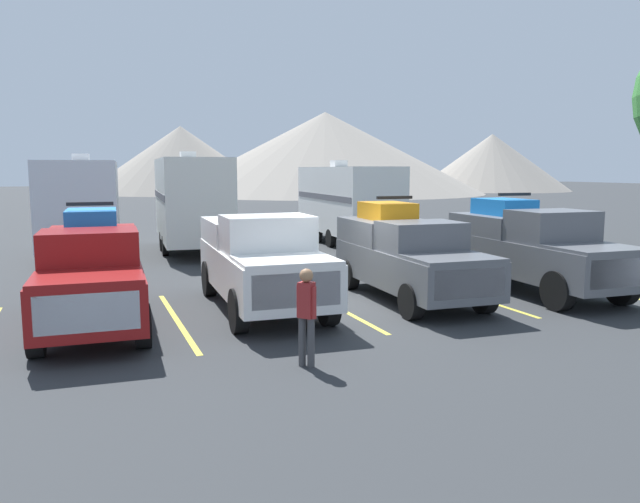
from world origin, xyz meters
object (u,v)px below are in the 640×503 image
Objects in this scene: pickup_truck_c at (407,254)px; person_a at (306,311)px; pickup_truck_b at (261,259)px; pickup_truck_a at (92,271)px; pickup_truck_d at (532,246)px; camper_trailer_a at (81,203)px; camper_trailer_c at (347,200)px; camper_trailer_b at (192,199)px.

pickup_truck_c reaches higher than person_a.
pickup_truck_b is at bearing 83.60° from person_a.
pickup_truck_d reaches higher than pickup_truck_a.
camper_trailer_c is (10.83, 0.23, -0.09)m from camper_trailer_a.
person_a is at bearing -96.40° from pickup_truck_b.
pickup_truck_b is 3.74m from pickup_truck_c.
pickup_truck_c is at bearing -106.37° from camper_trailer_c.
camper_trailer_c is (6.98, 10.75, 0.77)m from pickup_truck_b.
camper_trailer_a reaches higher than pickup_truck_a.
camper_trailer_a is at bearing 90.71° from pickup_truck_a.
pickup_truck_a is 0.73× the size of camper_trailer_a.
camper_trailer_c reaches higher than pickup_truck_b.
camper_trailer_a is at bearing 125.00° from pickup_truck_c.
camper_trailer_a is 0.97× the size of camper_trailer_b.
camper_trailer_b is at bearing 70.04° from pickup_truck_a.
pickup_truck_b is (3.72, 0.24, 0.02)m from pickup_truck_a.
pickup_truck_b is 7.35m from pickup_truck_d.
pickup_truck_d reaches higher than pickup_truck_c.
camper_trailer_b reaches higher than pickup_truck_b.
pickup_truck_c is 0.70× the size of camper_trailer_a.
camper_trailer_b reaches higher than pickup_truck_a.
pickup_truck_b is 12.84m from camper_trailer_c.
camper_trailer_c is at bearing 57.02° from pickup_truck_b.
person_a is (3.35, -15.05, -1.07)m from camper_trailer_a.
camper_trailer_c is (6.78, 0.21, -0.15)m from camper_trailer_b.
camper_trailer_a is at bearing 102.53° from person_a.
pickup_truck_c is 3.30× the size of person_a.
camper_trailer_c is at bearing 73.63° from pickup_truck_c.
camper_trailer_c reaches higher than pickup_truck_c.
pickup_truck_c reaches higher than pickup_truck_b.
pickup_truck_d is at bearing -88.30° from camper_trailer_c.
camper_trailer_b is 4.90× the size of person_a.
person_a is (-0.51, -4.53, -0.21)m from pickup_truck_b.
pickup_truck_a is at bearing 179.54° from pickup_truck_c.
camper_trailer_c reaches higher than pickup_truck_d.
pickup_truck_c is 11.45m from camper_trailer_b.
person_a is (-0.71, -15.07, -1.14)m from camper_trailer_b.
camper_trailer_a is at bearing 134.85° from pickup_truck_d.
camper_trailer_a is 4.74× the size of person_a.
pickup_truck_c is at bearing -71.97° from camper_trailer_b.
camper_trailer_b is at bearing 88.92° from pickup_truck_b.
camper_trailer_b is (-7.12, 11.25, 0.87)m from pickup_truck_d.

